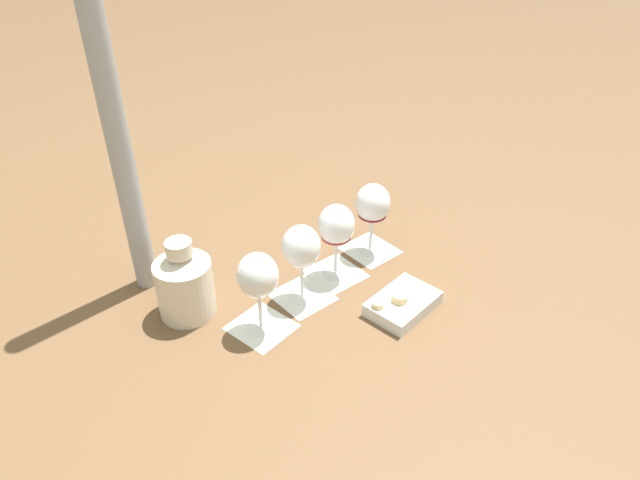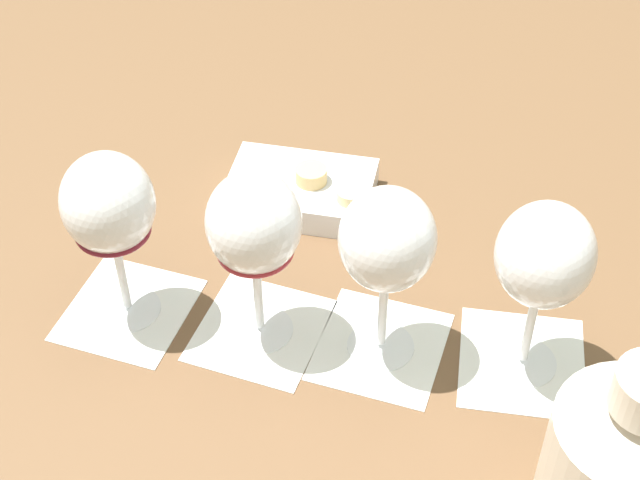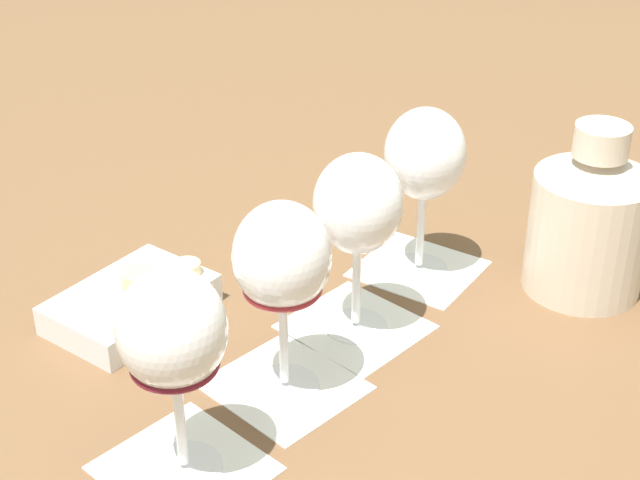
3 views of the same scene
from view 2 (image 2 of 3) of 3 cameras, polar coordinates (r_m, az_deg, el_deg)
ground_plane at (r=0.90m, az=0.06°, el=-5.70°), size 8.00×8.00×0.00m
tasting_card_0 at (r=0.90m, az=11.67°, el=-6.97°), size 0.16×0.16×0.00m
tasting_card_1 at (r=0.90m, az=3.54°, el=-6.20°), size 0.16×0.16×0.00m
tasting_card_2 at (r=0.91m, az=-3.50°, el=-5.22°), size 0.16×0.16×0.00m
tasting_card_3 at (r=0.94m, az=-11.08°, el=-3.99°), size 0.16×0.16×0.00m
wine_glass_0 at (r=0.81m, az=12.88°, el=-1.27°), size 0.08×0.08×0.18m
wine_glass_1 at (r=0.81m, az=3.91°, el=-0.39°), size 0.08×0.08×0.18m
wine_glass_2 at (r=0.82m, az=-3.86°, el=0.61°), size 0.08×0.08×0.18m
wine_glass_3 at (r=0.86m, az=-12.17°, el=1.74°), size 0.08×0.08×0.18m
ceramic_vase at (r=0.76m, az=17.30°, el=-12.44°), size 0.12×0.12×0.18m
snack_dish at (r=1.03m, az=-1.06°, el=2.95°), size 0.18×0.17×0.05m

